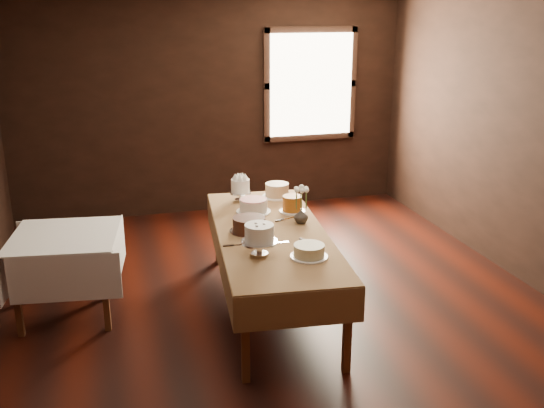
% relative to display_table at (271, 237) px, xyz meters
% --- Properties ---
extents(floor, '(5.00, 6.00, 0.01)m').
position_rel_display_table_xyz_m(floor, '(0.03, -0.12, -0.68)').
color(floor, black).
rests_on(floor, ground).
extents(wall_back, '(5.00, 0.02, 2.80)m').
position_rel_display_table_xyz_m(wall_back, '(0.03, 2.88, 0.72)').
color(wall_back, black).
rests_on(wall_back, ground).
extents(wall_front, '(5.00, 0.02, 2.80)m').
position_rel_display_table_xyz_m(wall_front, '(0.03, -3.12, 0.72)').
color(wall_front, black).
rests_on(wall_front, ground).
extents(wall_right, '(0.02, 6.00, 2.80)m').
position_rel_display_table_xyz_m(wall_right, '(2.53, -0.12, 0.72)').
color(wall_right, black).
rests_on(wall_right, ground).
extents(window, '(1.10, 0.05, 1.30)m').
position_rel_display_table_xyz_m(window, '(1.33, 2.82, 0.92)').
color(window, '#FFEABF').
rests_on(window, wall_back).
extents(display_table, '(1.16, 2.45, 0.73)m').
position_rel_display_table_xyz_m(display_table, '(0.00, 0.00, 0.00)').
color(display_table, '#502914').
rests_on(display_table, ground).
extents(side_table, '(0.99, 0.99, 0.74)m').
position_rel_display_table_xyz_m(side_table, '(-1.72, 0.37, -0.02)').
color(side_table, '#502914').
rests_on(side_table, ground).
extents(cake_meringue, '(0.26, 0.26, 0.23)m').
position_rel_display_table_xyz_m(cake_meringue, '(-0.06, 0.91, 0.16)').
color(cake_meringue, silver).
rests_on(cake_meringue, display_table).
extents(cake_speckled, '(0.33, 0.33, 0.14)m').
position_rel_display_table_xyz_m(cake_speckled, '(0.32, 0.93, 0.12)').
color(cake_speckled, white).
rests_on(cake_speckled, display_table).
extents(cake_lattice, '(0.36, 0.36, 0.12)m').
position_rel_display_table_xyz_m(cake_lattice, '(-0.02, 0.53, 0.11)').
color(cake_lattice, white).
rests_on(cake_lattice, display_table).
extents(cake_caramel, '(0.25, 0.25, 0.15)m').
position_rel_display_table_xyz_m(cake_caramel, '(0.33, 0.45, 0.13)').
color(cake_caramel, white).
rests_on(cake_caramel, display_table).
extents(cake_chocolate, '(0.34, 0.34, 0.13)m').
position_rel_display_table_xyz_m(cake_chocolate, '(-0.19, 0.03, 0.12)').
color(cake_chocolate, silver).
rests_on(cake_chocolate, display_table).
extents(cake_swirl, '(0.29, 0.29, 0.26)m').
position_rel_display_table_xyz_m(cake_swirl, '(-0.23, -0.48, 0.17)').
color(cake_swirl, silver).
rests_on(cake_swirl, display_table).
extents(cake_cream, '(0.34, 0.34, 0.10)m').
position_rel_display_table_xyz_m(cake_cream, '(0.13, -0.64, 0.10)').
color(cake_cream, white).
rests_on(cake_cream, display_table).
extents(cake_server_a, '(0.24, 0.04, 0.01)m').
position_rel_display_table_xyz_m(cake_server_a, '(-0.01, -0.28, 0.06)').
color(cake_server_a, silver).
rests_on(cake_server_a, display_table).
extents(cake_server_b, '(0.13, 0.23, 0.01)m').
position_rel_display_table_xyz_m(cake_server_b, '(0.25, -0.40, 0.06)').
color(cake_server_b, silver).
rests_on(cake_server_b, display_table).
extents(cake_server_c, '(0.07, 0.24, 0.01)m').
position_rel_display_table_xyz_m(cake_server_c, '(-0.05, 0.26, 0.06)').
color(cake_server_c, silver).
rests_on(cake_server_c, display_table).
extents(cake_server_d, '(0.23, 0.10, 0.01)m').
position_rel_display_table_xyz_m(cake_server_d, '(0.26, 0.27, 0.06)').
color(cake_server_d, silver).
rests_on(cake_server_d, display_table).
extents(cake_server_e, '(0.24, 0.04, 0.01)m').
position_rel_display_table_xyz_m(cake_server_e, '(-0.31, -0.25, 0.06)').
color(cake_server_e, silver).
rests_on(cake_server_e, display_table).
extents(flower_vase, '(0.16, 0.16, 0.13)m').
position_rel_display_table_xyz_m(flower_vase, '(0.31, 0.13, 0.12)').
color(flower_vase, '#2D2823').
rests_on(flower_vase, display_table).
extents(flower_bouquet, '(0.14, 0.14, 0.20)m').
position_rel_display_table_xyz_m(flower_bouquet, '(0.31, 0.13, 0.31)').
color(flower_bouquet, white).
rests_on(flower_bouquet, flower_vase).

